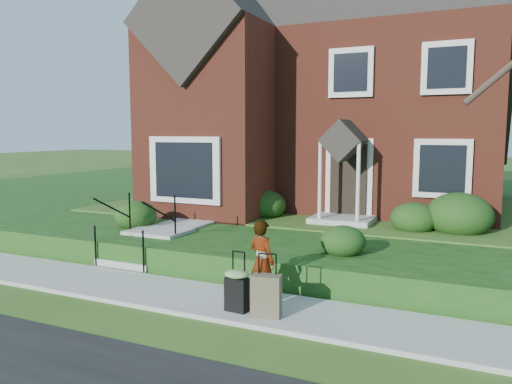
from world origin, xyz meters
The scene contains 10 objects.
ground centered at (0.00, 0.00, 0.00)m, with size 120.00×120.00×0.00m, color #2D5119.
sidewalk centered at (0.00, 0.00, 0.04)m, with size 60.00×1.60×0.08m, color #9E9B93.
terrace centered at (4.00, 10.90, 0.30)m, with size 44.00×20.00×0.60m, color #16390F.
walkway centered at (-2.50, 5.00, 0.63)m, with size 1.20×6.00×0.06m, color #9E9B93.
main_house centered at (-0.21, 9.61, 5.26)m, with size 10.40×10.20×9.40m.
front_steps centered at (-2.50, 1.84, 0.47)m, with size 1.40×2.02×1.50m.
foundation_shrubs centered at (-0.06, 4.86, 1.08)m, with size 9.79×4.46×1.10m.
woman centered at (1.16, 0.20, 0.81)m, with size 0.53×0.35×1.45m, color #999999.
suitcase_black centered at (0.96, -0.37, 0.47)m, with size 0.44×0.37×1.00m.
suitcase_olive centered at (1.50, -0.39, 0.42)m, with size 0.51×0.35×1.02m.
Camera 1 is at (4.57, -7.46, 3.02)m, focal length 35.00 mm.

